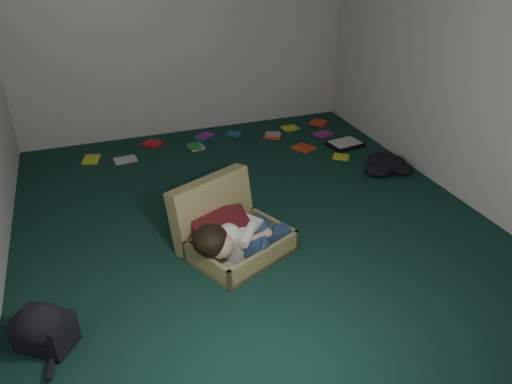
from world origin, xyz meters
TOP-DOWN VIEW (x-y plane):
  - floor at (0.00, 0.00)m, footprint 4.50×4.50m
  - wall_back at (0.00, 2.25)m, footprint 4.50×0.00m
  - wall_front at (0.00, -2.25)m, footprint 4.50×0.00m
  - wall_right at (2.00, 0.00)m, footprint 0.00×4.50m
  - suitcase at (-0.31, -0.35)m, footprint 0.99×0.98m
  - person at (-0.27, -0.54)m, footprint 0.84×0.46m
  - maroon_bin at (-0.38, -0.37)m, footprint 0.46×0.37m
  - backpack at (-1.70, -0.98)m, footprint 0.54×0.52m
  - clothing_pile at (1.70, 0.40)m, footprint 0.62×0.57m
  - paper_tray at (1.58, 1.13)m, footprint 0.41×0.33m
  - book_scatter at (0.55, 1.62)m, footprint 3.10×1.35m

SIDE VIEW (x-z plane):
  - floor at x=0.00m, z-range 0.00..0.00m
  - book_scatter at x=0.55m, z-range 0.00..0.02m
  - paper_tray at x=1.58m, z-range 0.00..0.05m
  - clothing_pile at x=1.70m, z-range 0.00..0.16m
  - backpack at x=-1.70m, z-range 0.00..0.25m
  - maroon_bin at x=-0.38m, z-range 0.00..0.31m
  - suitcase at x=-0.31m, z-range -0.11..0.44m
  - person at x=-0.27m, z-range 0.04..0.38m
  - wall_back at x=0.00m, z-range -0.95..3.55m
  - wall_front at x=0.00m, z-range -0.95..3.55m
  - wall_right at x=2.00m, z-range -0.95..3.55m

